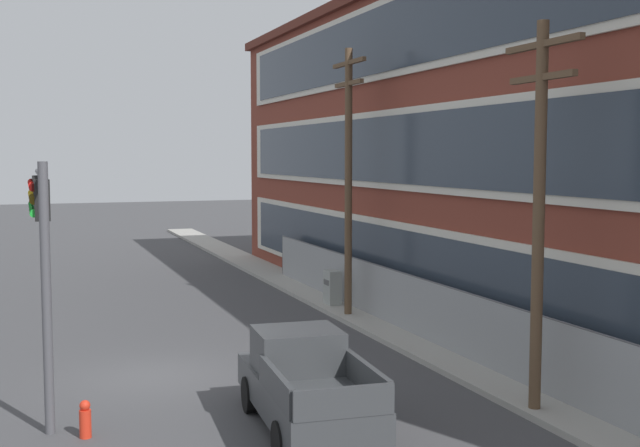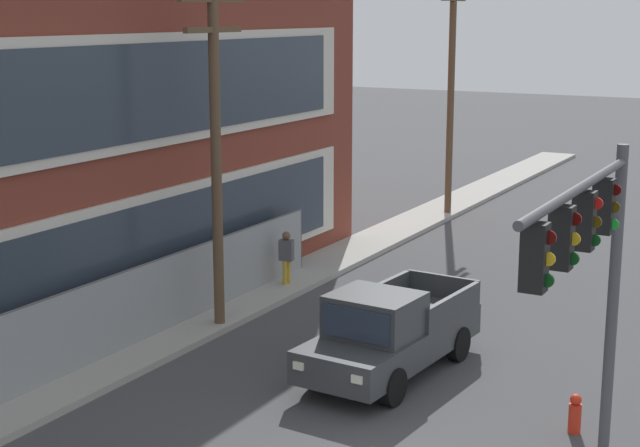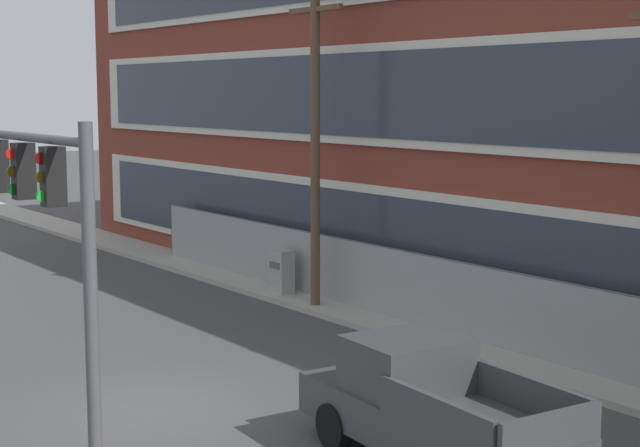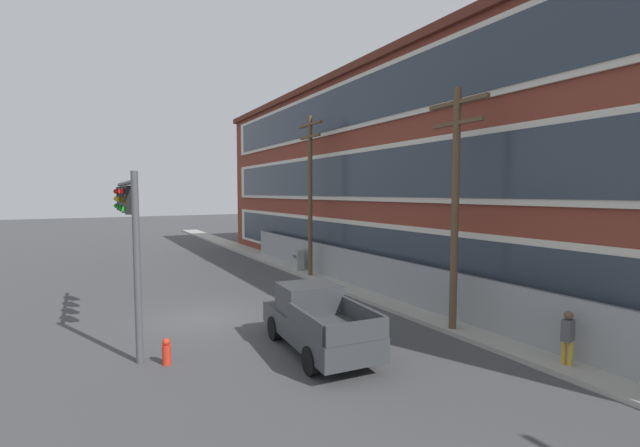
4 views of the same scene
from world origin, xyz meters
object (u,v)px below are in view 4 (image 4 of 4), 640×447
Objects in this scene: electrical_cabinet at (298,261)px; traffic_signal_mast at (129,217)px; utility_pole_near_corner at (310,189)px; pedestrian_near_cabinet at (568,336)px; pickup_truck_dark_grey at (316,320)px; utility_pole_midblock at (455,199)px; fire_hydrant at (166,352)px.

traffic_signal_mast is at bearing -50.53° from electrical_cabinet.
traffic_signal_mast is 12.27m from utility_pole_near_corner.
pedestrian_near_cabinet is (15.15, 0.20, -4.24)m from utility_pole_near_corner.
electrical_cabinet is at bearing 156.34° from pickup_truck_dark_grey.
utility_pole_midblock is (0.90, 5.06, 3.84)m from pickup_truck_dark_grey.
electrical_cabinet is 14.80m from fire_hydrant.
utility_pole_near_corner is 5.56× the size of pedestrian_near_cabinet.
pickup_truck_dark_grey is 0.62× the size of utility_pole_midblock.
fire_hydrant is (-1.07, -4.36, -0.56)m from pickup_truck_dark_grey.
pickup_truck_dark_grey is 6.41m from utility_pole_midblock.
electrical_cabinet is at bearing -179.79° from pedestrian_near_cabinet.
pedestrian_near_cabinet is at bearing 58.99° from fire_hydrant.
traffic_signal_mast is at bearing -114.33° from utility_pole_midblock.
traffic_signal_mast reaches higher than electrical_cabinet.
pedestrian_near_cabinet is (4.81, 5.42, 0.03)m from pickup_truck_dark_grey.
utility_pole_near_corner is 6.56× the size of electrical_cabinet.
utility_pole_near_corner is 12.06× the size of fire_hydrant.
fire_hydrant is at bearing -103.72° from pickup_truck_dark_grey.
fire_hydrant is (-1.96, -9.42, -4.40)m from utility_pole_midblock.
pedestrian_near_cabinet is at bearing 0.74° from utility_pole_near_corner.
fire_hydrant is at bearing -101.76° from utility_pole_midblock.
utility_pole_near_corner is at bearing 179.20° from utility_pole_midblock.
pedestrian_near_cabinet is (8.48, 10.45, -3.23)m from traffic_signal_mast.
traffic_signal_mast is at bearing -126.09° from pickup_truck_dark_grey.
pickup_truck_dark_grey is at bearing -100.05° from utility_pole_midblock.
electrical_cabinet is at bearing 175.91° from utility_pole_near_corner.
utility_pole_near_corner is (-6.67, 10.25, 1.01)m from traffic_signal_mast.
fire_hydrant is at bearing -45.94° from utility_pole_near_corner.
traffic_signal_mast is 4.67m from fire_hydrant.
pickup_truck_dark_grey reaches higher than fire_hydrant.
utility_pole_near_corner is 14.18m from fire_hydrant.
traffic_signal_mast is 3.51× the size of pedestrian_near_cabinet.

